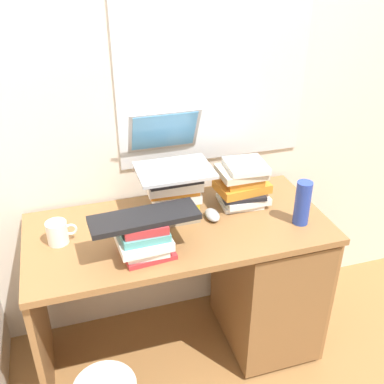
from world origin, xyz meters
name	(u,v)px	position (x,y,z in m)	size (l,w,h in m)	color
ground_plane	(181,347)	(0.00, 0.00, 0.00)	(6.00, 6.00, 0.00)	olive
wall_back	(157,79)	(0.00, 0.35, 1.30)	(6.00, 0.06, 2.60)	silver
desk	(246,276)	(0.33, -0.02, 0.41)	(1.31, 0.61, 0.75)	olive
book_stack_tall	(174,193)	(0.00, 0.09, 0.87)	(0.24, 0.18, 0.22)	gray
book_stack_keyboard_riser	(145,238)	(-0.18, -0.15, 0.82)	(0.23, 0.20, 0.15)	#B22D33
book_stack_side	(242,184)	(0.33, 0.10, 0.85)	(0.25, 0.20, 0.21)	white
laptop	(170,153)	(0.01, 0.16, 1.03)	(0.32, 0.34, 0.22)	#B7BABF
keyboard	(144,218)	(-0.17, -0.14, 0.91)	(0.42, 0.14, 0.02)	black
computer_mouse	(212,215)	(0.16, 0.02, 0.77)	(0.06, 0.10, 0.04)	#A5A8AD
mug	(58,232)	(-0.50, 0.03, 0.80)	(0.12, 0.08, 0.10)	white
water_bottle	(303,203)	(0.52, -0.13, 0.85)	(0.07, 0.07, 0.20)	#263FA5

